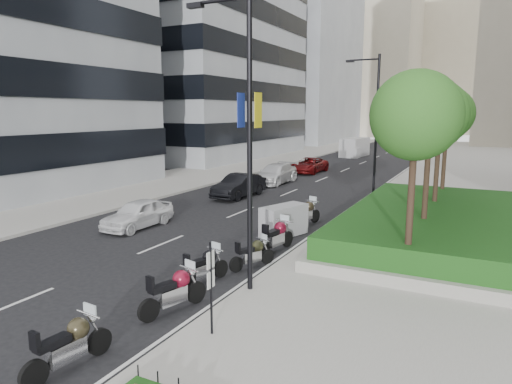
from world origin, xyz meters
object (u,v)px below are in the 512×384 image
Objects in this scene: lamp_post_1 at (374,120)px; motorcycle_2 at (204,266)px; car_a at (138,214)px; delivery_van at (354,148)px; motorcycle_6 at (306,213)px; lamp_post_0 at (245,129)px; motorcycle_0 at (70,344)px; car_d at (309,165)px; car_c at (275,174)px; parking_sign at (211,283)px; lamp_post_2 at (416,117)px; car_b at (239,186)px; motorcycle_4 at (277,236)px; motorcycle_1 at (175,291)px; motorcycle_5 at (284,221)px; motorcycle_3 at (253,253)px.

lamp_post_1 is 4.21× the size of motorcycle_2.
delivery_van is (0.13, 39.57, 0.39)m from car_a.
lamp_post_0 is at bearing -155.98° from motorcycle_6.
motorcycle_0 is 5.59m from motorcycle_2.
car_d reaches higher than motorcycle_2.
lamp_post_1 is at bearing -50.60° from car_d.
motorcycle_0 is 0.43× the size of car_c.
parking_sign reaches higher than car_d.
car_a is (-8.46, -12.24, -4.38)m from lamp_post_1.
motorcycle_0 is 1.05× the size of motorcycle_2.
motorcycle_6 is 36.14m from delivery_van.
car_b is at bearing -110.67° from lamp_post_2.
car_b is (0.52, 9.20, 0.07)m from car_a.
lamp_post_1 is 13.50m from motorcycle_4.
car_a is (-7.60, 0.48, 0.05)m from motorcycle_4.
lamp_post_0 is 10.65m from car_a.
motorcycle_4 is 0.48× the size of car_d.
car_d is (-6.50, 27.46, 0.11)m from motorcycle_2.
lamp_post_2 reaches higher than car_b.
motorcycle_0 is (-1.36, -22.54, -4.47)m from lamp_post_1.
lamp_post_2 is (0.00, 35.00, 0.00)m from lamp_post_0.
motorcycle_4 reaches higher than motorcycle_1.
lamp_post_1 reaches higher than motorcycle_4.
parking_sign is at bearing -67.97° from car_c.
motorcycle_5 is (-0.40, 8.65, 0.09)m from motorcycle_1.
motorcycle_1 is at bearing -173.72° from motorcycle_4.
motorcycle_0 is 26.77m from car_c.
car_b is at bearing -159.03° from lamp_post_1.
car_d is at bearing 40.27° from motorcycle_3.
motorcycle_3 is 0.38× the size of car_d.
motorcycle_5 is 2.34m from motorcycle_6.
motorcycle_1 is (-1.13, -37.11, -4.45)m from lamp_post_2.
car_d is at bearing 105.93° from parking_sign.
motorcycle_6 is at bearing 16.28° from motorcycle_1.
delivery_van is at bearing 90.65° from car_a.
lamp_post_1 is (0.00, 17.00, 0.00)m from lamp_post_0.
parking_sign is at bearing -130.32° from motorcycle_2.
motorcycle_3 is 0.40× the size of car_b.
car_c is (-0.28, 6.38, -0.01)m from car_b.
lamp_post_2 is 3.79× the size of motorcycle_4.
motorcycle_3 is at bearing 11.18° from motorcycle_1.
lamp_post_1 is 1.95× the size of car_b.
delivery_van is (-7.49, 42.19, 0.54)m from motorcycle_3.
car_a is at bearing 69.54° from motorcycle_2.
lamp_post_2 is at bearing 11.25° from motorcycle_2.
motorcycle_5 reaches higher than motorcycle_4.
motorcycle_0 is 12.50m from car_a.
lamp_post_1 reaches higher than motorcycle_6.
car_a is at bearing -89.08° from car_d.
delivery_van is (-0.27, 16.82, 0.39)m from car_d.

